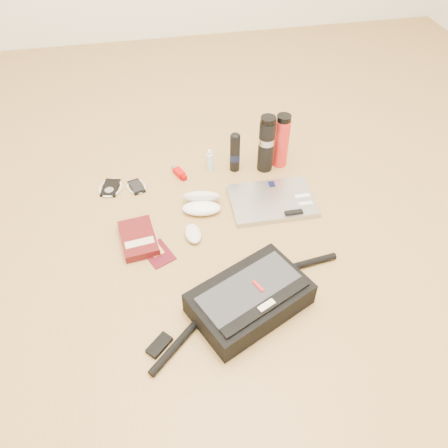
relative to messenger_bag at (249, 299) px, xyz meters
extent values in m
plane|color=#A27B43|center=(-0.02, 0.31, -0.05)|extent=(4.00, 4.00, 0.00)
cube|color=black|center=(0.00, 0.00, 0.00)|extent=(0.46, 0.38, 0.10)
cube|color=#282A2F|center=(0.01, -0.01, 0.05)|extent=(0.39, 0.30, 0.01)
cube|color=black|center=(0.04, -0.07, 0.05)|extent=(0.33, 0.18, 0.01)
cube|color=beige|center=(0.04, -0.07, 0.05)|extent=(0.06, 0.05, 0.01)
cube|color=red|center=(0.03, 0.00, 0.05)|extent=(0.03, 0.05, 0.01)
cylinder|color=black|center=(-0.27, -0.10, -0.04)|extent=(0.20, 0.18, 0.03)
cylinder|color=black|center=(0.25, 0.14, -0.04)|extent=(0.24, 0.05, 0.03)
cube|color=black|center=(-0.32, -0.09, -0.04)|extent=(0.09, 0.09, 0.02)
cube|color=#A2A2A4|center=(0.22, 0.50, -0.04)|extent=(0.36, 0.26, 0.02)
cube|color=black|center=(0.25, 0.59, -0.03)|extent=(0.03, 0.04, 0.00)
cube|color=silver|center=(0.35, 0.49, -0.02)|extent=(0.07, 0.02, 0.01)
cube|color=silver|center=(0.35, 0.44, -0.02)|extent=(0.06, 0.02, 0.01)
cube|color=black|center=(0.29, 0.40, -0.02)|extent=(0.08, 0.02, 0.01)
cube|color=#490D0F|center=(-0.36, 0.39, -0.03)|extent=(0.16, 0.22, 0.04)
cube|color=beige|center=(-0.29, 0.39, -0.03)|extent=(0.03, 0.19, 0.03)
cube|color=beige|center=(-0.35, 0.35, -0.01)|extent=(0.12, 0.05, 0.00)
cube|color=#470915|center=(-0.29, 0.30, -0.05)|extent=(0.14, 0.15, 0.01)
cube|color=#EFC54D|center=(-0.29, 0.31, -0.04)|extent=(0.06, 0.06, 0.00)
ellipsoid|color=silver|center=(-0.14, 0.37, -0.03)|extent=(0.07, 0.11, 0.03)
ellipsoid|color=white|center=(-0.08, 0.50, -0.03)|extent=(0.17, 0.11, 0.05)
ellipsoid|color=silver|center=(-0.08, 0.55, -0.01)|extent=(0.18, 0.11, 0.09)
ellipsoid|color=black|center=(-0.12, 0.51, -0.02)|extent=(0.05, 0.04, 0.01)
ellipsoid|color=black|center=(-0.05, 0.50, -0.02)|extent=(0.05, 0.04, 0.01)
cylinder|color=black|center=(-0.08, 0.50, -0.02)|extent=(0.03, 0.01, 0.00)
cube|color=black|center=(-0.46, 0.73, -0.04)|extent=(0.10, 0.13, 0.01)
cylinder|color=#9B9B9E|center=(-0.47, 0.71, -0.04)|extent=(0.05, 0.05, 0.00)
torus|color=silver|center=(-0.46, 0.73, -0.04)|extent=(0.12, 0.12, 0.01)
cube|color=black|center=(-0.35, 0.72, -0.05)|extent=(0.08, 0.11, 0.01)
cube|color=black|center=(-0.35, 0.72, -0.04)|extent=(0.07, 0.09, 0.00)
torus|color=silver|center=(-0.35, 0.72, -0.05)|extent=(0.10, 0.10, 0.01)
cube|color=#BD0302|center=(-0.15, 0.76, -0.04)|extent=(0.05, 0.07, 0.03)
cube|color=#A00100|center=(-0.13, 0.73, -0.04)|extent=(0.03, 0.03, 0.02)
cylinder|color=#949396|center=(-0.16, 0.80, -0.04)|extent=(0.04, 0.04, 0.02)
cylinder|color=#AED9ED|center=(0.00, 0.78, -0.01)|extent=(0.04, 0.04, 0.09)
cylinder|color=silver|center=(0.00, 0.78, 0.04)|extent=(0.02, 0.02, 0.02)
cylinder|color=white|center=(0.00, 0.78, 0.06)|extent=(0.01, 0.01, 0.01)
cylinder|color=black|center=(0.11, 0.76, 0.04)|extent=(0.06, 0.06, 0.19)
cylinder|color=black|center=(0.11, 0.76, 0.02)|extent=(0.06, 0.06, 0.04)
ellipsoid|color=black|center=(0.11, 0.76, 0.14)|extent=(0.05, 0.05, 0.02)
cylinder|color=black|center=(0.25, 0.74, 0.07)|extent=(0.09, 0.09, 0.25)
cylinder|color=#B8B8BB|center=(0.25, 0.74, 0.11)|extent=(0.09, 0.09, 0.03)
cylinder|color=black|center=(0.25, 0.74, 0.21)|extent=(0.08, 0.08, 0.03)
cylinder|color=red|center=(0.33, 0.76, 0.07)|extent=(0.09, 0.09, 0.24)
cylinder|color=black|center=(0.33, 0.76, 0.20)|extent=(0.08, 0.08, 0.02)
camera|label=1|loc=(-0.25, -0.82, 1.24)|focal=35.00mm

